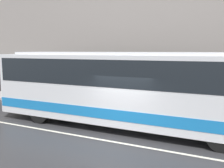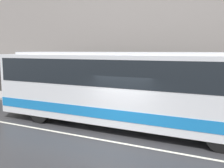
% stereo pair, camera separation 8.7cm
% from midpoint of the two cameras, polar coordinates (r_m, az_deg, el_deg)
% --- Properties ---
extents(ground_plane, '(60.00, 60.00, 0.00)m').
position_cam_midpoint_polar(ground_plane, '(9.93, 0.57, -13.17)').
color(ground_plane, '#2D2D30').
extents(sidewalk, '(60.00, 2.20, 0.15)m').
position_cam_midpoint_polar(sidewalk, '(14.49, 9.23, -6.26)').
color(sidewalk, '#A09E99').
rests_on(sidewalk, ground_plane).
extents(building_facade, '(60.00, 0.35, 12.54)m').
position_cam_midpoint_polar(building_facade, '(15.48, 11.09, 16.92)').
color(building_facade, gray).
rests_on(building_facade, ground_plane).
extents(lane_stripe, '(54.00, 0.14, 0.01)m').
position_cam_midpoint_polar(lane_stripe, '(9.93, 0.57, -13.14)').
color(lane_stripe, beige).
rests_on(lane_stripe, ground_plane).
extents(transit_bus, '(12.22, 2.53, 3.46)m').
position_cam_midpoint_polar(transit_bus, '(11.42, 1.10, -0.31)').
color(transit_bus, silver).
rests_on(transit_bus, ground_plane).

